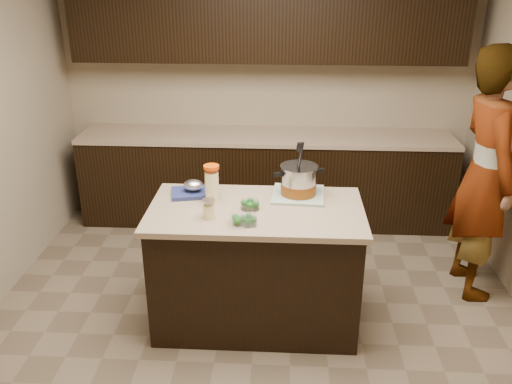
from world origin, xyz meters
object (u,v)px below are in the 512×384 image
lemonade_pitcher (212,185)px  island (256,265)px  stock_pot (299,182)px  person (486,175)px

lemonade_pitcher → island: bearing=-18.5°
stock_pot → person: (1.40, 0.32, -0.04)m
island → person: (1.69, 0.54, 0.51)m
island → lemonade_pitcher: 0.66m
stock_pot → lemonade_pitcher: stock_pot is taller
island → person: size_ratio=0.76×
stock_pot → person: size_ratio=0.20×
island → person: person is taller
island → lemonade_pitcher: bearing=161.5°
person → lemonade_pitcher: bearing=99.0°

